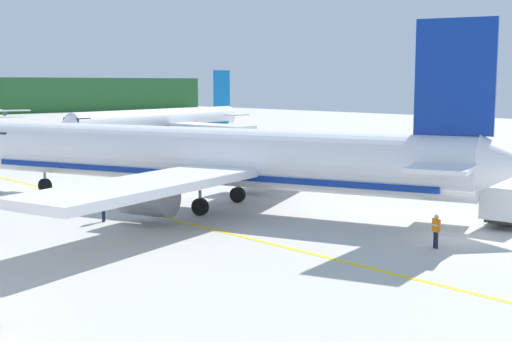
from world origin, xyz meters
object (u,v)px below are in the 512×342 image
Objects in this scene: crew_loader_left at (436,228)px; crew_loader_right at (103,205)px; airliner_mid_apron at (162,121)px; airliner_foreground at (207,157)px.

crew_loader_right is (-8.88, 17.39, -0.00)m from crew_loader_left.
crew_loader_left is (-27.07, -62.44, -1.91)m from airliner_mid_apron.
airliner_mid_apron reaches higher than crew_loader_left.
crew_loader_left is at bearing -85.72° from airliner_foreground.
airliner_foreground is 17.04m from crew_loader_left.
airliner_mid_apron reaches higher than crew_loader_right.
airliner_foreground is 23.01× the size of crew_loader_left.
airliner_foreground is at bearing 94.28° from crew_loader_left.
crew_loader_left and crew_loader_right have the same top height.
airliner_foreground is 1.11× the size of airliner_mid_apron.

